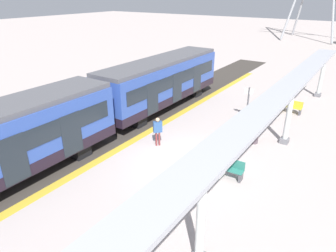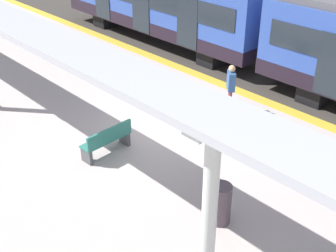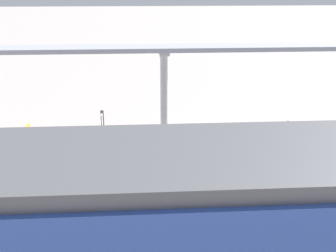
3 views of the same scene
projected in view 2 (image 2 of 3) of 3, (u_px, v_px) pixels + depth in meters
The scene contains 9 objects.
ground_plane at pixel (165, 127), 13.78m from camera, with size 176.00×176.00×0.00m, color #B0A39E.
tactile_edge_strip at pixel (241, 92), 15.96m from camera, with size 0.48×37.99×0.01m, color gold.
trackbed at pixel (271, 78), 17.06m from camera, with size 3.20×49.99×0.01m, color #38332D.
train_near_carriage at pixel (163, 1), 20.00m from camera, with size 2.65×11.32×3.48m.
canopy_pillar_third at pixel (210, 207), 7.76m from camera, with size 1.10×0.44×3.48m.
canopy_beam at pixel (48, 40), 10.04m from camera, with size 1.20×30.48×0.16m, color #A8AAB2.
bench_near_end at pixel (107, 140), 12.24m from camera, with size 1.52×0.51×0.86m.
trash_bin at pixel (220, 204), 9.82m from camera, with size 0.48×0.48×0.97m, color #50424B.
passenger_waiting_near_edge at pixel (231, 83), 14.13m from camera, with size 0.47×0.49×1.63m.
Camera 2 is at (8.14, 8.76, 6.84)m, focal length 47.74 mm.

